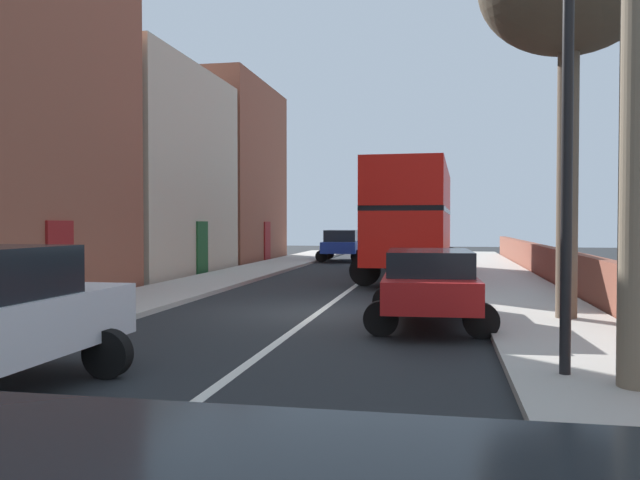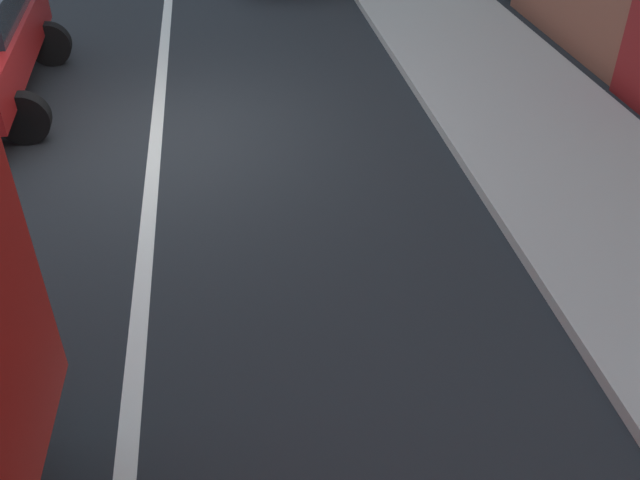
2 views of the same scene
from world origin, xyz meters
name	(u,v)px [view 1 (image 1 of 2)]	position (x,y,z in m)	size (l,w,h in m)	color
ground_plane	(319,313)	(0.00, 0.00, 0.00)	(84.00, 84.00, 0.00)	black
road_centre_line	(319,312)	(0.00, 0.00, 0.00)	(0.16, 54.00, 0.01)	silver
sidewalk_left	(120,305)	(-4.90, 0.00, 0.06)	(2.60, 60.00, 0.12)	#B2ADA3
sidewalk_right	(544,316)	(4.90, 0.00, 0.06)	(2.60, 60.00, 0.12)	#B2ADA3
boundary_wall_right	(622,292)	(6.45, 0.00, 0.60)	(0.36, 54.00, 1.20)	brown
double_decker_bus	(413,214)	(1.70, 10.04, 2.35)	(3.79, 10.90, 4.06)	red
parked_car_red_right_2	(429,282)	(2.50, -1.49, 0.88)	(2.52, 4.37, 1.51)	#AD1919
parked_car_blue_left_3	(342,243)	(-2.50, 19.73, 0.94)	(2.61, 4.63, 1.65)	#1E389E
lamppost_right	(568,83)	(4.30, -5.80, 3.81)	(0.32, 0.32, 6.31)	black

